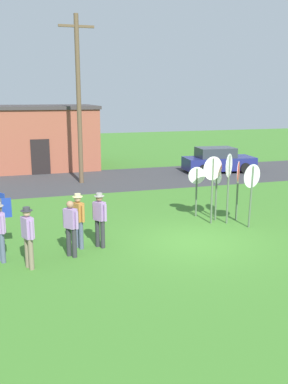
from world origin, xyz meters
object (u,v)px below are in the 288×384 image
Objects in this scene: stop_sign_leaning_right at (229,176)px; stop_sign_rear_right at (217,185)px; parked_car_on_street at (218,161)px; person_in_dark_shirt at (78,218)px; stop_sign_tallest at (252,184)px; info_panel_rightmost at (2,215)px; utility_pole at (79,98)px; person_near_signs at (100,217)px; stop_sign_far_back at (238,180)px; stop_sign_low_front at (212,177)px; person_in_blue at (71,226)px; stop_sign_nearest at (197,183)px; person_in_teal at (28,234)px.

stop_sign_rear_right is at bearing 113.73° from stop_sign_leaning_right.
person_in_dark_shirt reaches higher than parked_car_on_street.
stop_sign_leaning_right is at bearing 10.01° from person_in_dark_shirt.
stop_sign_leaning_right reaches higher than stop_sign_rear_right.
stop_sign_leaning_right is at bearing -115.04° from parked_car_on_street.
stop_sign_tallest is 8.40m from info_panel_rightmost.
person_near_signs is at bearing -95.58° from utility_pole.
stop_sign_far_back reaches higher than person_near_signs.
person_near_signs is at bearing -9.79° from person_in_dark_shirt.
stop_sign_low_front reaches higher than person_in_blue.
utility_pole is 1.95× the size of parked_car_on_street.
stop_sign_nearest is (-0.15, 1.04, -0.42)m from stop_sign_low_front.
utility_pole is at bearing 112.87° from stop_sign_nearest.
stop_sign_tallest is at bearing -64.94° from utility_pole.
info_panel_rightmost is (-2.23, 0.45, 0.15)m from person_in_dark_shirt.
parked_car_on_street is 2.61× the size of person_in_blue.
stop_sign_leaning_right is at bearing -17.61° from stop_sign_low_front.
stop_sign_nearest is 1.19× the size of info_panel_rightmost.
person_in_blue is 2.21m from info_panel_rightmost.
person_in_blue is (-5.93, -1.64, -0.85)m from stop_sign_leaning_right.
stop_sign_far_back reaches higher than info_panel_rightmost.
info_panel_rightmost is at bearing -174.36° from stop_sign_low_front.
stop_sign_leaning_right is at bearing 15.43° from person_in_blue.
stop_sign_far_back is 8.45m from info_panel_rightmost.
person_near_signs is at bearing -10.96° from info_panel_rightmost.
person_in_teal is at bearing -153.95° from person_near_signs.
utility_pole is 12.12m from person_in_teal.
stop_sign_tallest is at bearing -90.42° from stop_sign_far_back.
utility_pole is 4.40× the size of stop_sign_nearest.
stop_sign_nearest is at bearing 119.94° from stop_sign_leaning_right.
info_panel_rightmost is at bearing -176.02° from stop_sign_leaning_right.
person_in_dark_shirt is 1.00× the size of person_in_teal.
utility_pole is 9.45m from parked_car_on_street.
person_near_signs is at bearing -166.00° from stop_sign_far_back.
stop_sign_far_back is (4.54, -8.73, -2.94)m from utility_pole.
stop_sign_tallest is 1.36× the size of person_in_blue.
stop_sign_leaning_right is 1.50× the size of person_in_teal.
stop_sign_tallest reaches higher than person_in_dark_shirt.
stop_sign_rear_right reaches higher than stop_sign_nearest.
stop_sign_tallest is 7.86m from person_in_teal.
stop_sign_far_back reaches higher than person_in_teal.
stop_sign_nearest reaches higher than person_in_dark_shirt.
person_in_dark_shirt is (-6.16, -0.31, -0.60)m from stop_sign_tallest.
person_in_blue is (-5.38, -1.81, -0.78)m from stop_sign_low_front.
utility_pole is 5.22× the size of info_panel_rightmost.
utility_pole is 10.26m from stop_sign_far_back.
stop_sign_nearest reaches higher than person_in_blue.
stop_sign_leaning_right reaches higher than parked_car_on_street.
utility_pole is 10.71m from person_in_dark_shirt.
person_in_teal is (-6.60, -2.34, -0.75)m from stop_sign_low_front.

